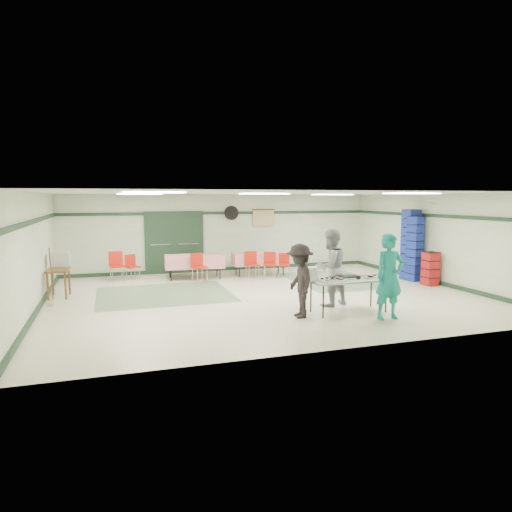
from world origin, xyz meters
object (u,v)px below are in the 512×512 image
object	(u,v)px
chair_c	(284,262)
crate_stack_blue_b	(415,249)
dining_table_a	(259,258)
chair_loose_b	(116,263)
volunteer_dark	(300,281)
chair_a	(270,262)
dining_table_b	(194,261)
chair_b	(252,262)
chair_loose_a	(132,264)
serving_table	(349,281)
printer_table	(58,274)
volunteer_teal	(389,277)
office_printer	(60,259)
crate_stack_blue_a	(410,245)
volunteer_grey	(330,268)
crate_stack_red	(430,269)
broom	(51,276)
chair_d	(198,264)

from	to	relation	value
chair_c	crate_stack_blue_b	size ratio (longest dim) A/B	0.38
dining_table_a	crate_stack_blue_b	size ratio (longest dim) A/B	0.91
dining_table_a	chair_loose_b	distance (m)	4.60
volunteer_dark	chair_a	world-z (taller)	volunteer_dark
dining_table_b	chair_b	bearing A→B (deg)	-13.83
chair_loose_a	chair_b	bearing A→B (deg)	-41.36
volunteer_dark	dining_table_b	world-z (taller)	volunteer_dark
serving_table	printer_table	xyz separation A→B (m)	(-6.39, 3.72, -0.09)
volunteer_teal	office_printer	bearing A→B (deg)	142.82
chair_c	crate_stack_blue_a	bearing A→B (deg)	-4.48
volunteer_grey	crate_stack_red	distance (m)	4.28
chair_loose_b	crate_stack_red	size ratio (longest dim) A/B	0.93
printer_table	chair_b	bearing A→B (deg)	15.13
office_printer	chair_c	bearing A→B (deg)	2.52
serving_table	chair_c	xyz separation A→B (m)	(0.35, 4.83, -0.24)
crate_stack_red	printer_table	bearing A→B (deg)	171.08
broom	chair_d	bearing A→B (deg)	26.64
volunteer_dark	dining_table_a	world-z (taller)	volunteer_dark
crate_stack_red	broom	xyz separation A→B (m)	(-10.38, 0.78, 0.22)
chair_a	chair_loose_b	world-z (taller)	chair_loose_b
chair_a	chair_d	bearing A→B (deg)	-159.07
chair_c	chair_loose_b	world-z (taller)	chair_loose_b
volunteer_dark	crate_stack_blue_b	xyz separation A→B (m)	(5.14, 2.92, 0.21)
chair_loose_b	serving_table	bearing A→B (deg)	-57.43
serving_table	chair_c	bearing A→B (deg)	84.56
chair_loose_a	broom	xyz separation A→B (m)	(-2.02, -3.00, 0.23)
chair_d	chair_loose_b	size ratio (longest dim) A/B	0.95
printer_table	office_printer	xyz separation A→B (m)	(-0.00, 0.57, 0.31)
dining_table_b	chair_loose_a	distance (m)	1.99
dining_table_a	crate_stack_blue_b	world-z (taller)	crate_stack_blue_b
dining_table_b	office_printer	xyz separation A→B (m)	(-3.87, -1.13, 0.37)
dining_table_a	chair_c	size ratio (longest dim) A/B	2.38
crate_stack_blue_a	broom	bearing A→B (deg)	-178.84
chair_a	crate_stack_red	bearing A→B (deg)	-12.80
volunteer_dark	dining_table_a	distance (m)	5.56
volunteer_dark	chair_loose_b	bearing A→B (deg)	-140.67
crate_stack_blue_a	chair_loose_b	bearing A→B (deg)	163.52
chair_loose_a	crate_stack_blue_b	xyz separation A→B (m)	(8.36, -3.02, 0.53)
chair_d	chair_a	bearing A→B (deg)	-16.56
volunteer_teal	crate_stack_blue_a	size ratio (longest dim) A/B	0.82
dining_table_a	crate_stack_red	bearing A→B (deg)	-33.18
chair_b	crate_stack_red	distance (m)	5.43
dining_table_b	chair_c	xyz separation A→B (m)	(2.86, -0.58, -0.10)
crate_stack_blue_b	volunteer_dark	bearing A→B (deg)	-150.39
dining_table_a	chair_c	distance (m)	0.88
chair_c	printer_table	size ratio (longest dim) A/B	0.93
volunteer_dark	printer_table	xyz separation A→B (m)	(-5.16, 3.78, -0.17)
volunteer_teal	chair_a	bearing A→B (deg)	95.97
crate_stack_red	volunteer_teal	bearing A→B (deg)	-139.64
crate_stack_blue_b	chair_loose_a	bearing A→B (deg)	160.12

